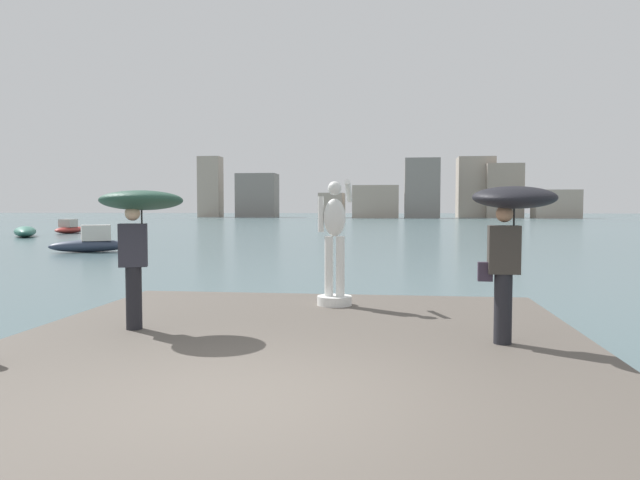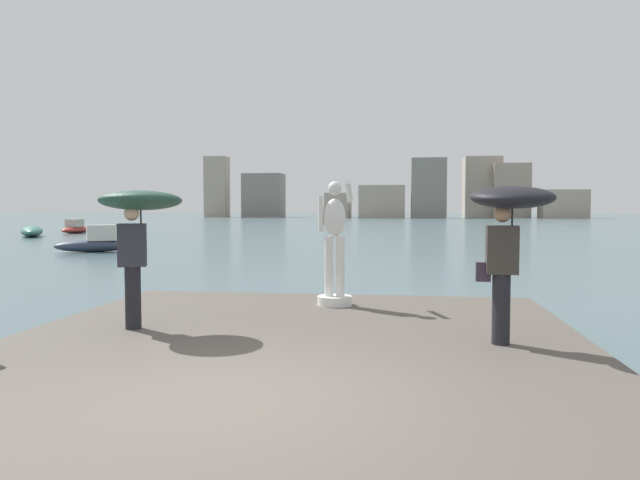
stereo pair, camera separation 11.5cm
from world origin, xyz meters
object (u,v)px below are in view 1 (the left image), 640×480
boat_near (92,243)px  boat_mid (25,231)px  onlooker_right (511,218)px  onlooker_left (140,215)px  boat_far (70,228)px  statue_white_figure (335,251)px

boat_near → boat_mid: boat_near is taller
onlooker_right → onlooker_left: bearing=176.3°
boat_far → onlooker_left: bearing=-58.9°
statue_white_figure → onlooker_left: (-2.50, -2.36, 0.65)m
boat_near → onlooker_right: bearing=-50.5°
onlooker_left → boat_mid: bearing=125.5°
onlooker_left → boat_mid: onlooker_left is taller
statue_white_figure → onlooker_right: 3.70m
onlooker_left → boat_near: (-10.80, 18.85, -1.54)m
statue_white_figure → boat_near: size_ratio=0.61×
onlooker_right → boat_mid: bearing=130.6°
onlooker_left → boat_far: 45.25m
boat_far → boat_mid: bearing=-90.1°
boat_near → boat_mid: (-12.54, 13.83, -0.07)m
statue_white_figure → onlooker_left: size_ratio=1.11×
onlooker_left → boat_near: onlooker_left is taller
onlooker_left → boat_far: size_ratio=0.44×
statue_white_figure → onlooker_right: bearing=-47.3°
boat_mid → boat_far: 6.06m
statue_white_figure → boat_far: 44.63m
statue_white_figure → boat_near: 21.21m
onlooker_right → boat_mid: 43.51m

